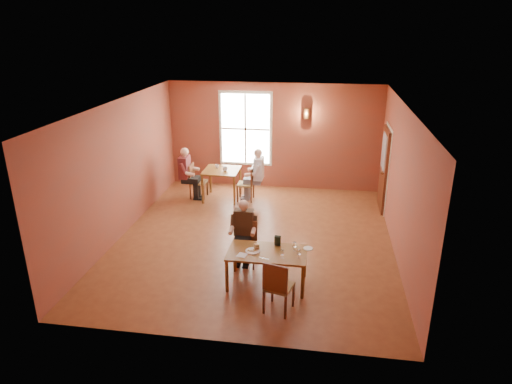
# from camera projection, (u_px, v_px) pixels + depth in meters

# --- Properties ---
(ground) EXTENTS (6.00, 7.00, 0.01)m
(ground) POSITION_uv_depth(u_px,v_px,m) (255.00, 239.00, 10.18)
(ground) COLOR brown
(ground) RESTS_ON ground
(wall_back) EXTENTS (6.00, 0.04, 3.00)m
(wall_back) POSITION_uv_depth(u_px,v_px,m) (274.00, 136.00, 12.89)
(wall_back) COLOR brown
(wall_back) RESTS_ON ground
(wall_front) EXTENTS (6.00, 0.04, 3.00)m
(wall_front) POSITION_uv_depth(u_px,v_px,m) (216.00, 254.00, 6.42)
(wall_front) COLOR brown
(wall_front) RESTS_ON ground
(wall_left) EXTENTS (0.04, 7.00, 3.00)m
(wall_left) POSITION_uv_depth(u_px,v_px,m) (121.00, 169.00, 10.08)
(wall_left) COLOR brown
(wall_left) RESTS_ON ground
(wall_right) EXTENTS (0.04, 7.00, 3.00)m
(wall_right) POSITION_uv_depth(u_px,v_px,m) (401.00, 183.00, 9.23)
(wall_right) COLOR brown
(wall_right) RESTS_ON ground
(ceiling) EXTENTS (6.00, 7.00, 0.04)m
(ceiling) POSITION_uv_depth(u_px,v_px,m) (254.00, 104.00, 9.12)
(ceiling) COLOR white
(ceiling) RESTS_ON wall_back
(window) EXTENTS (1.36, 0.10, 1.96)m
(window) POSITION_uv_depth(u_px,v_px,m) (246.00, 129.00, 12.89)
(window) COLOR white
(window) RESTS_ON wall_back
(door) EXTENTS (0.12, 1.04, 2.10)m
(door) POSITION_uv_depth(u_px,v_px,m) (383.00, 169.00, 11.52)
(door) COLOR maroon
(door) RESTS_ON ground
(wall_sconce) EXTENTS (0.16, 0.16, 0.28)m
(wall_sconce) POSITION_uv_depth(u_px,v_px,m) (306.00, 113.00, 12.42)
(wall_sconce) COLOR brown
(wall_sconce) RESTS_ON wall_back
(main_table) EXTENTS (1.43, 0.80, 0.67)m
(main_table) POSITION_uv_depth(u_px,v_px,m) (267.00, 268.00, 8.33)
(main_table) COLOR brown
(main_table) RESTS_ON ground
(chair_diner_main) EXTENTS (0.39, 0.39, 0.88)m
(chair_diner_main) POSITION_uv_depth(u_px,v_px,m) (246.00, 245.00, 8.97)
(chair_diner_main) COLOR #492211
(chair_diner_main) RESTS_ON ground
(diner_main) EXTENTS (0.50, 0.50, 1.24)m
(diner_main) POSITION_uv_depth(u_px,v_px,m) (246.00, 237.00, 8.88)
(diner_main) COLOR #37231D
(diner_main) RESTS_ON ground
(chair_empty) EXTENTS (0.52, 0.52, 0.96)m
(chair_empty) POSITION_uv_depth(u_px,v_px,m) (279.00, 285.00, 7.53)
(chair_empty) COLOR #472911
(chair_empty) RESTS_ON ground
(plate_food) EXTENTS (0.29, 0.29, 0.03)m
(plate_food) POSITION_uv_depth(u_px,v_px,m) (253.00, 251.00, 8.22)
(plate_food) COLOR silver
(plate_food) RESTS_ON main_table
(sandwich) EXTENTS (0.11, 0.11, 0.10)m
(sandwich) POSITION_uv_depth(u_px,v_px,m) (257.00, 247.00, 8.28)
(sandwich) COLOR tan
(sandwich) RESTS_ON main_table
(goblet_a) EXTENTS (0.08, 0.08, 0.18)m
(goblet_a) POSITION_uv_depth(u_px,v_px,m) (295.00, 246.00, 8.23)
(goblet_a) COLOR white
(goblet_a) RESTS_ON main_table
(goblet_b) EXTENTS (0.09, 0.09, 0.18)m
(goblet_b) POSITION_uv_depth(u_px,v_px,m) (299.00, 254.00, 7.97)
(goblet_b) COLOR white
(goblet_b) RESTS_ON main_table
(goblet_c) EXTENTS (0.07, 0.07, 0.17)m
(goblet_c) POSITION_uv_depth(u_px,v_px,m) (282.00, 254.00, 7.97)
(goblet_c) COLOR white
(goblet_c) RESTS_ON main_table
(menu_stand) EXTENTS (0.12, 0.07, 0.19)m
(menu_stand) POSITION_uv_depth(u_px,v_px,m) (278.00, 241.00, 8.42)
(menu_stand) COLOR black
(menu_stand) RESTS_ON main_table
(knife) EXTENTS (0.19, 0.07, 0.00)m
(knife) POSITION_uv_depth(u_px,v_px,m) (264.00, 258.00, 7.99)
(knife) COLOR white
(knife) RESTS_ON main_table
(napkin) EXTENTS (0.20, 0.20, 0.01)m
(napkin) POSITION_uv_depth(u_px,v_px,m) (242.00, 255.00, 8.10)
(napkin) COLOR white
(napkin) RESTS_ON main_table
(side_plate) EXTENTS (0.21, 0.21, 0.01)m
(side_plate) POSITION_uv_depth(u_px,v_px,m) (308.00, 248.00, 8.33)
(side_plate) COLOR silver
(side_plate) RESTS_ON main_table
(second_table) EXTENTS (0.94, 0.94, 0.83)m
(second_table) POSITION_uv_depth(u_px,v_px,m) (222.00, 184.00, 12.36)
(second_table) COLOR brown
(second_table) RESTS_ON ground
(chair_diner_white) EXTENTS (0.42, 0.42, 0.95)m
(chair_diner_white) POSITION_uv_depth(u_px,v_px,m) (246.00, 183.00, 12.24)
(chair_diner_white) COLOR brown
(chair_diner_white) RESTS_ON ground
(diner_white) EXTENTS (0.55, 0.55, 1.37)m
(diner_white) POSITION_uv_depth(u_px,v_px,m) (247.00, 176.00, 12.17)
(diner_white) COLOR silver
(diner_white) RESTS_ON ground
(chair_diner_maroon) EXTENTS (0.42, 0.42, 0.94)m
(chair_diner_maroon) POSITION_uv_depth(u_px,v_px,m) (199.00, 181.00, 12.43)
(chair_diner_maroon) COLOR #452912
(chair_diner_maroon) RESTS_ON ground
(diner_maroon) EXTENTS (0.55, 0.55, 1.37)m
(diner_maroon) POSITION_uv_depth(u_px,v_px,m) (197.00, 174.00, 12.36)
(diner_maroon) COLOR maroon
(diner_maroon) RESTS_ON ground
(cup_a) EXTENTS (0.15, 0.15, 0.11)m
(cup_a) POSITION_uv_depth(u_px,v_px,m) (225.00, 169.00, 12.10)
(cup_a) COLOR silver
(cup_a) RESTS_ON second_table
(cup_b) EXTENTS (0.13, 0.13, 0.10)m
(cup_b) POSITION_uv_depth(u_px,v_px,m) (217.00, 166.00, 12.34)
(cup_b) COLOR silver
(cup_b) RESTS_ON second_table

